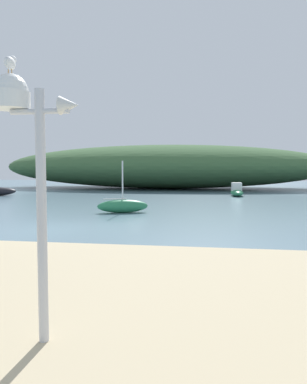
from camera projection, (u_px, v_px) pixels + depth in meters
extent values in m
plane|color=slate|center=(56.00, 229.00, 14.38)|extent=(120.00, 120.00, 0.00)
ellipsoid|color=#3D6038|center=(164.00, 167.00, 44.54)|extent=(39.82, 14.79, 5.21)
cylinder|color=silver|center=(42.00, 217.00, 4.47)|extent=(0.12, 0.12, 3.08)
cylinder|color=silver|center=(40.00, 111.00, 4.39)|extent=(0.74, 0.07, 0.07)
cylinder|color=white|center=(11.00, 100.00, 4.44)|extent=(0.46, 0.46, 0.21)
sphere|color=white|center=(10.00, 91.00, 4.43)|extent=(0.42, 0.42, 0.42)
cone|color=silver|center=(69.00, 105.00, 4.33)|extent=(0.23, 0.22, 0.22)
cylinder|color=orange|center=(8.00, 71.00, 4.41)|extent=(0.01, 0.01, 0.05)
cylinder|color=orange|center=(12.00, 72.00, 4.42)|extent=(0.01, 0.01, 0.05)
ellipsoid|color=white|center=(10.00, 63.00, 4.41)|extent=(0.19, 0.29, 0.14)
ellipsoid|color=#9EA0A8|center=(10.00, 61.00, 4.41)|extent=(0.16, 0.27, 0.05)
sphere|color=white|center=(12.00, 60.00, 4.51)|extent=(0.10, 0.10, 0.10)
cone|color=gold|center=(14.00, 62.00, 4.59)|extent=(0.04, 0.07, 0.03)
ellipsoid|color=#287A4C|center=(123.00, 206.00, 19.56)|extent=(2.81, 1.66, 0.70)
cylinder|color=silver|center=(123.00, 182.00, 19.48)|extent=(0.08, 0.08, 2.27)
cylinder|color=silver|center=(115.00, 199.00, 19.46)|extent=(1.16, 0.46, 0.06)
ellipsoid|color=#287A4C|center=(237.00, 193.00, 31.60)|extent=(1.16, 3.05, 0.56)
cube|color=silver|center=(237.00, 187.00, 31.87)|extent=(0.86, 1.09, 0.79)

